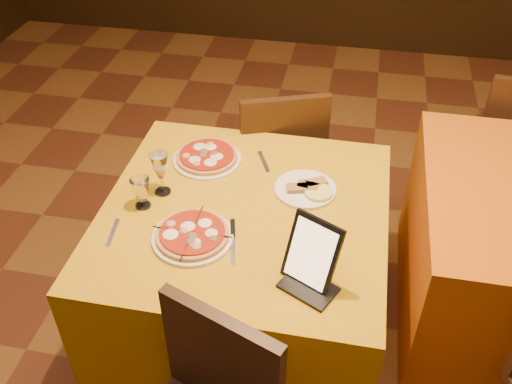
% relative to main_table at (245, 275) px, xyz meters
% --- Properties ---
extents(main_table, '(1.10, 1.10, 0.75)m').
position_rel_main_table_xyz_m(main_table, '(0.00, 0.00, 0.00)').
color(main_table, '#C78E0C').
rests_on(main_table, floor).
extents(chair_main_far, '(0.46, 0.46, 0.91)m').
position_rel_main_table_xyz_m(chair_main_far, '(0.00, 0.78, 0.08)').
color(chair_main_far, black).
rests_on(chair_main_far, floor).
extents(pizza_near, '(0.30, 0.30, 0.03)m').
position_rel_main_table_xyz_m(pizza_near, '(-0.15, -0.20, 0.39)').
color(pizza_near, white).
rests_on(pizza_near, main_table).
extents(pizza_far, '(0.29, 0.29, 0.03)m').
position_rel_main_table_xyz_m(pizza_far, '(-0.22, 0.28, 0.39)').
color(pizza_far, white).
rests_on(pizza_far, main_table).
extents(cutlet_dish, '(0.25, 0.25, 0.03)m').
position_rel_main_table_xyz_m(cutlet_dish, '(0.22, 0.16, 0.39)').
color(cutlet_dish, white).
rests_on(cutlet_dish, main_table).
extents(wine_glass, '(0.09, 0.09, 0.19)m').
position_rel_main_table_xyz_m(wine_glass, '(-0.34, 0.04, 0.47)').
color(wine_glass, '#EFDB88').
rests_on(wine_glass, main_table).
extents(water_glass, '(0.10, 0.10, 0.13)m').
position_rel_main_table_xyz_m(water_glass, '(-0.39, -0.06, 0.44)').
color(water_glass, silver).
rests_on(water_glass, main_table).
extents(tablet, '(0.21, 0.17, 0.23)m').
position_rel_main_table_xyz_m(tablet, '(0.29, -0.31, 0.49)').
color(tablet, black).
rests_on(tablet, main_table).
extents(knife, '(0.06, 0.19, 0.01)m').
position_rel_main_table_xyz_m(knife, '(0.00, -0.20, 0.38)').
color(knife, silver).
rests_on(knife, main_table).
extents(fork_near, '(0.04, 0.15, 0.01)m').
position_rel_main_table_xyz_m(fork_near, '(-0.45, -0.23, 0.38)').
color(fork_near, silver).
rests_on(fork_near, main_table).
extents(fork_far, '(0.08, 0.15, 0.01)m').
position_rel_main_table_xyz_m(fork_far, '(0.02, 0.32, 0.38)').
color(fork_far, '#B2B3B9').
rests_on(fork_far, main_table).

